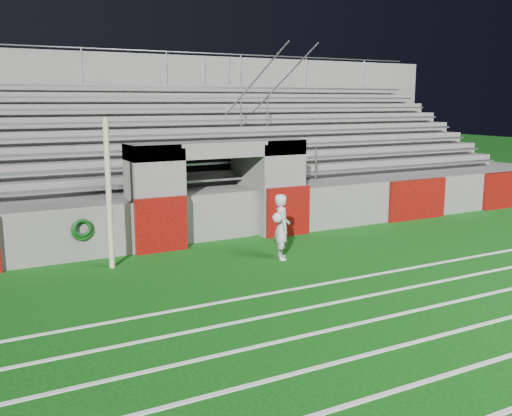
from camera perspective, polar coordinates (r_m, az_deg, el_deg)
ground at (r=12.33m, az=3.15°, el=-6.48°), size 90.00×90.00×0.00m
field_post at (r=12.72m, az=-14.50°, el=1.34°), size 0.12×0.12×3.29m
field_markings at (r=8.74m, az=21.01°, el=-14.56°), size 28.00×8.09×0.01m
stadium_structure at (r=19.16m, az=-9.30°, el=4.10°), size 26.00×8.48×5.42m
goalkeeper_with_ball at (r=13.20m, az=2.59°, el=-1.85°), size 0.62×0.65×1.53m
hose_coil at (r=13.52m, az=-16.98°, el=-2.05°), size 0.51×0.14×0.53m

